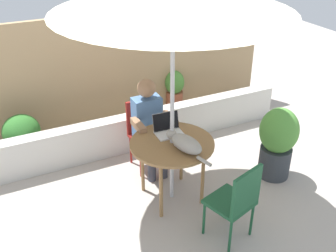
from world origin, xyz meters
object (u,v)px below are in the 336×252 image
chair_empty (237,199)px  potted_plant_near_fence (174,91)px  person_seated (149,122)px  potted_plant_by_chair (278,141)px  laptop (167,127)px  chair_occupied (145,129)px  cat (185,143)px  potted_plant_corner (22,136)px  patio_table (172,148)px

chair_empty → potted_plant_near_fence: bearing=75.3°
person_seated → potted_plant_by_chair: (1.34, -0.78, -0.19)m
potted_plant_near_fence → potted_plant_by_chair: 2.11m
laptop → potted_plant_by_chair: laptop is taller
chair_occupied → chair_empty: 1.66m
laptop → potted_plant_near_fence: bearing=60.9°
laptop → potted_plant_by_chair: bearing=-16.6°
chair_empty → laptop: (-0.22, 1.09, 0.29)m
cat → potted_plant_corner: 2.29m
chair_empty → potted_plant_by_chair: potted_plant_by_chair is taller
potted_plant_near_fence → potted_plant_by_chair: size_ratio=0.78×
patio_table → chair_empty: 0.92m
cat → potted_plant_near_fence: 2.35m
laptop → chair_empty: bearing=-78.7°
patio_table → chair_empty: (0.27, -0.87, -0.16)m
chair_empty → potted_plant_corner: 2.91m
potted_plant_by_chair → potted_plant_corner: (-2.74, 1.68, -0.13)m
laptop → cat: (-0.00, -0.41, 0.02)m
person_seated → laptop: (0.05, -0.40, 0.12)m
chair_occupied → potted_plant_near_fence: bearing=48.9°
chair_occupied → chair_empty: size_ratio=1.00×
person_seated → cat: (0.05, -0.81, 0.14)m
chair_occupied → laptop: 0.63m
potted_plant_corner → patio_table: bearing=-47.2°
chair_occupied → potted_plant_near_fence: 1.52m
cat → potted_plant_near_fence: size_ratio=0.90×
patio_table → chair_occupied: chair_occupied is taller
patio_table → chair_occupied: size_ratio=1.05×
person_seated → potted_plant_by_chair: person_seated is taller
potted_plant_by_chair → person_seated: bearing=149.7°
patio_table → cat: (0.05, -0.19, 0.15)m
patio_table → person_seated: size_ratio=0.76×
patio_table → chair_empty: size_ratio=1.05×
potted_plant_near_fence → chair_occupied: bearing=-131.1°
chair_empty → potted_plant_corner: (-1.67, 2.39, -0.14)m
person_seated → potted_plant_near_fence: 1.66m
laptop → potted_plant_corner: (-1.45, 1.30, -0.43)m
potted_plant_near_fence → potted_plant_corner: size_ratio=1.08×
patio_table → person_seated: person_seated is taller
patio_table → potted_plant_by_chair: (1.34, -0.17, -0.17)m
person_seated → laptop: person_seated is taller
person_seated → potted_plant_near_fence: person_seated is taller
potted_plant_near_fence → potted_plant_corner: potted_plant_near_fence is taller
chair_empty → potted_plant_corner: size_ratio=1.33×
laptop → chair_occupied: bearing=95.1°
chair_occupied → person_seated: 0.23m
chair_occupied → potted_plant_corner: bearing=152.1°
laptop → potted_plant_near_fence: (0.94, 1.69, -0.42)m
person_seated → patio_table: bearing=-90.0°
potted_plant_near_fence → potted_plant_by_chair: bearing=-80.6°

